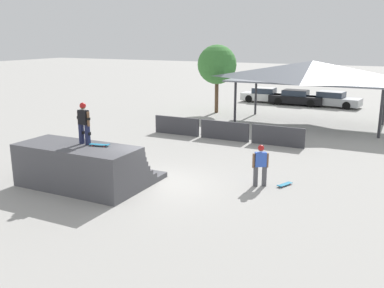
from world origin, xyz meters
The scene contains 12 objects.
ground_plane centered at (0.00, 0.00, 0.00)m, with size 160.00×160.00×0.00m, color #A3A09B.
quarter_pipe_ramp centered at (-2.63, -1.20, 0.74)m, with size 4.80×3.62×1.66m.
skater_on_deck centered at (-2.49, -1.16, 2.58)m, with size 0.69×0.26×1.59m.
skateboard_on_deck centered at (-1.79, -1.15, 1.72)m, with size 0.80×0.35×0.09m.
bystander_walking centered at (3.52, 1.79, 0.96)m, with size 0.59×0.43×1.64m.
skateboard_on_ground centered at (4.39, 2.21, 0.06)m, with size 0.48×0.78×0.09m.
barrier_fence centered at (-0.63, 8.32, 0.52)m, with size 8.95×0.12×1.05m.
pavilion_shelter centered at (2.72, 14.78, 3.48)m, with size 10.33×5.02×4.16m.
tree_far_back centered at (-4.59, 16.37, 3.61)m, with size 2.92×2.92×5.10m.
parked_car_white centered at (-2.89, 23.30, 0.60)m, with size 4.13×1.80×1.27m.
parked_car_black centered at (-0.01, 22.90, 0.60)m, with size 4.50×1.74×1.27m.
parked_car_silver centered at (2.87, 23.18, 0.60)m, with size 4.69×2.27×1.27m.
Camera 1 is at (8.18, -13.45, 5.61)m, focal length 40.00 mm.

